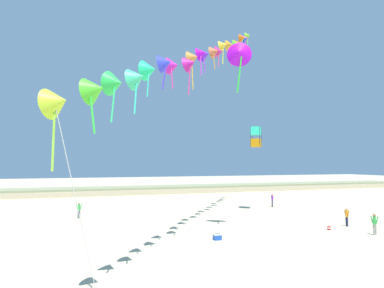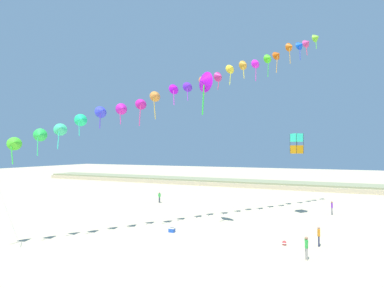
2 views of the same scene
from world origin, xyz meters
name	(u,v)px [view 1 (image 1 of 2)]	position (x,y,z in m)	size (l,w,h in m)	color
ground_plane	(296,263)	(0.00, 0.00, 0.00)	(240.00, 240.00, 0.00)	beige
dune_ridge	(140,190)	(0.00, 46.95, 0.61)	(120.00, 8.25, 1.24)	#BFAE8B
person_near_left	(375,223)	(10.31, 4.13, 0.96)	(0.32, 0.56, 1.66)	gray
person_near_right	(79,209)	(-11.24, 20.29, 0.94)	(0.57, 0.22, 1.63)	#474C56
person_mid_center	(272,199)	(12.28, 21.60, 0.95)	(0.22, 0.57, 1.64)	#474C56
person_far_left	(347,216)	(11.06, 7.76, 0.95)	(0.22, 0.57, 1.64)	#282D4C
kite_banner_string	(211,51)	(-0.81, 10.32, 15.24)	(24.53, 30.19, 23.81)	#C1E72B
large_kite_low_lead	(256,137)	(8.48, 18.95, 8.68)	(1.56, 1.56, 2.39)	orange
large_kite_mid_trail	(239,53)	(0.76, 8.14, 14.57)	(2.17, 1.63, 4.30)	#BA11E9
beach_cooler	(217,237)	(-1.91, 6.66, 0.21)	(0.58, 0.41, 0.46)	blue
beach_ball	(329,228)	(8.44, 6.99, 0.18)	(0.36, 0.36, 0.36)	red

